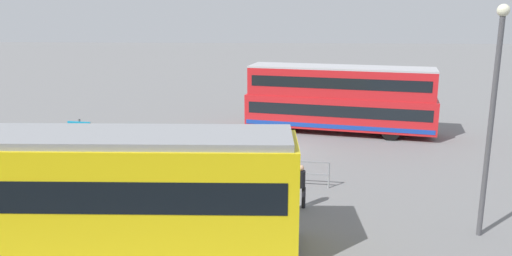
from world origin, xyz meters
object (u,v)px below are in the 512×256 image
tram_yellow (30,190)px  pedestrian_near_railing (165,162)px  info_sign (80,138)px  pedestrian_crossing (301,184)px  double_decker_bus (340,99)px  street_lamp (493,106)px

tram_yellow → pedestrian_near_railing: 6.26m
tram_yellow → pedestrian_near_railing: (-2.65, -5.61, -0.86)m
info_sign → pedestrian_crossing: bearing=163.1°
double_decker_bus → pedestrian_crossing: double_decker_bus is taller
pedestrian_crossing → street_lamp: size_ratio=0.23×
tram_yellow → info_sign: 6.28m
pedestrian_near_railing → street_lamp: 12.09m
pedestrian_crossing → info_sign: (8.97, -2.72, 0.85)m
pedestrian_crossing → street_lamp: street_lamp is taller
double_decker_bus → street_lamp: size_ratio=1.53×
pedestrian_crossing → tram_yellow: bearing=23.5°
double_decker_bus → street_lamp: street_lamp is taller
tram_yellow → pedestrian_crossing: bearing=-156.5°
info_sign → street_lamp: bearing=162.2°
info_sign → street_lamp: street_lamp is taller
pedestrian_crossing → info_sign: bearing=-16.9°
double_decker_bus → info_sign: size_ratio=4.23×
tram_yellow → street_lamp: 13.86m
double_decker_bus → info_sign: 14.56m
pedestrian_near_railing → pedestrian_crossing: bearing=158.5°
double_decker_bus → tram_yellow: double_decker_bus is taller
double_decker_bus → tram_yellow: bearing=54.6°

